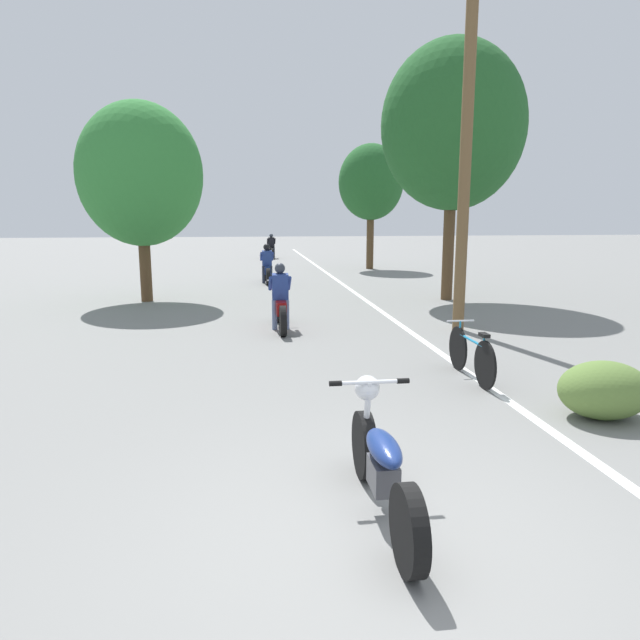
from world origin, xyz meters
The scene contains 12 objects.
ground_plane centered at (0.00, 0.00, 0.00)m, with size 120.00×120.00×0.00m, color slate.
lane_stripe_edge centered at (2.33, 12.37, 0.00)m, with size 0.14×48.00×0.01m, color white.
utility_pole centered at (3.40, 7.63, 3.75)m, with size 1.10×0.24×7.31m.
roadside_tree_right_near centered at (4.69, 11.93, 4.81)m, with size 3.99×3.59×7.12m.
roadside_tree_right_far centered at (4.54, 21.52, 3.80)m, with size 2.88×2.59×5.49m.
roadside_tree_left centered at (-3.86, 12.74, 3.49)m, with size 3.39×3.05×5.46m.
roadside_bush centered at (3.17, 2.28, 0.35)m, with size 1.10×0.88×0.70m.
motorcycle_foreground centered at (-0.02, 0.43, 0.43)m, with size 0.72×2.10×1.01m.
motorcycle_rider_lead centered at (-0.35, 8.25, 0.53)m, with size 0.50×2.17×1.42m.
motorcycle_rider_mid centered at (-0.29, 16.67, 0.53)m, with size 0.50×2.09×1.40m.
motorcycle_rider_far centered at (0.42, 28.37, 0.51)m, with size 0.50×1.95×1.37m.
bicycle_parked centered at (2.23, 4.08, 0.37)m, with size 0.44×1.73×0.81m.
Camera 1 is at (-1.09, -3.81, 2.43)m, focal length 32.00 mm.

